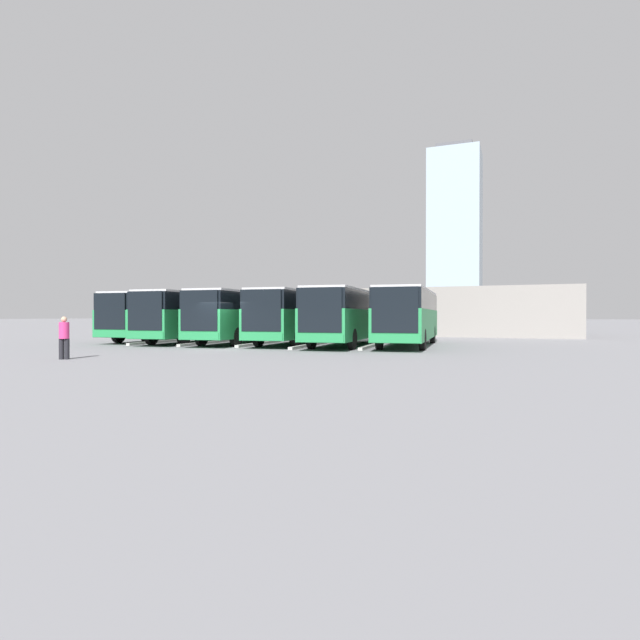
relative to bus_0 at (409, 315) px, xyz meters
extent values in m
plane|color=gray|center=(8.75, 6.11, -1.82)|extent=(600.00, 600.00, 0.00)
cube|color=#238447|center=(0.00, -0.02, -0.54)|extent=(3.44, 11.59, 1.67)
cube|color=black|center=(0.00, -0.02, 0.81)|extent=(3.39, 11.41, 1.03)
cube|color=black|center=(-0.46, 5.69, 0.23)|extent=(2.22, 0.22, 2.20)
cube|color=#238447|center=(-0.46, 5.69, -1.15)|extent=(2.40, 0.25, 0.40)
cube|color=silver|center=(0.00, -0.02, 1.39)|extent=(3.30, 11.12, 0.12)
cylinder|color=black|center=(-1.39, 3.42, -1.27)|extent=(0.39, 1.13, 1.11)
cylinder|color=black|center=(0.82, 3.60, -1.27)|extent=(0.39, 1.13, 1.11)
cylinder|color=black|center=(-0.82, -3.64, -1.27)|extent=(0.39, 1.13, 1.11)
cylinder|color=black|center=(1.40, -3.46, -1.27)|extent=(0.39, 1.13, 1.11)
cube|color=#B2B2AD|center=(1.75, 1.70, -1.75)|extent=(0.76, 6.39, 0.15)
cube|color=#238447|center=(3.50, 0.84, -0.54)|extent=(3.44, 11.59, 1.67)
cube|color=black|center=(3.50, 0.84, 0.81)|extent=(3.39, 11.41, 1.03)
cube|color=black|center=(3.04, 6.54, 0.23)|extent=(2.22, 0.22, 2.20)
cube|color=#238447|center=(3.04, 6.55, -1.15)|extent=(2.40, 0.25, 0.40)
cube|color=silver|center=(3.50, 0.84, 1.39)|extent=(3.30, 11.12, 0.12)
cylinder|color=black|center=(2.10, 4.27, -1.27)|extent=(0.39, 1.13, 1.11)
cylinder|color=black|center=(4.32, 4.45, -1.27)|extent=(0.39, 1.13, 1.11)
cylinder|color=black|center=(2.68, -2.78, -1.27)|extent=(0.39, 1.13, 1.11)
cylinder|color=black|center=(4.90, -2.60, -1.27)|extent=(0.39, 1.13, 1.11)
cube|color=#B2B2AD|center=(5.25, 2.55, -1.75)|extent=(0.76, 6.39, 0.15)
cube|color=#238447|center=(7.00, 0.29, -0.54)|extent=(3.44, 11.59, 1.67)
cube|color=black|center=(7.00, 0.29, 0.81)|extent=(3.39, 11.41, 1.03)
cube|color=black|center=(6.54, 5.99, 0.23)|extent=(2.22, 0.22, 2.20)
cube|color=#238447|center=(6.54, 6.00, -1.15)|extent=(2.40, 0.25, 0.40)
cube|color=silver|center=(7.00, 0.29, 1.39)|extent=(3.30, 11.12, 0.12)
cylinder|color=black|center=(5.60, 3.72, -1.27)|extent=(0.39, 1.13, 1.11)
cylinder|color=black|center=(7.82, 3.90, -1.27)|extent=(0.39, 1.13, 1.11)
cylinder|color=black|center=(6.18, -3.33, -1.27)|extent=(0.39, 1.13, 1.11)
cylinder|color=black|center=(8.40, -3.15, -1.27)|extent=(0.39, 1.13, 1.11)
cube|color=#B2B2AD|center=(8.75, 2.00, -1.75)|extent=(0.76, 6.39, 0.15)
cube|color=#238447|center=(10.50, 0.79, -0.54)|extent=(3.44, 11.59, 1.67)
cube|color=black|center=(10.50, 0.79, 0.81)|extent=(3.39, 11.41, 1.03)
cube|color=black|center=(10.04, 6.49, 0.23)|extent=(2.22, 0.22, 2.20)
cube|color=#238447|center=(10.04, 6.50, -1.15)|extent=(2.40, 0.25, 0.40)
cube|color=silver|center=(10.50, 0.79, 1.39)|extent=(3.30, 11.12, 0.12)
cylinder|color=black|center=(9.10, 4.22, -1.27)|extent=(0.39, 1.13, 1.11)
cylinder|color=black|center=(11.32, 4.40, -1.27)|extent=(0.39, 1.13, 1.11)
cylinder|color=black|center=(9.68, -2.83, -1.27)|extent=(0.39, 1.13, 1.11)
cylinder|color=black|center=(11.90, -2.65, -1.27)|extent=(0.39, 1.13, 1.11)
cube|color=#B2B2AD|center=(12.25, 2.50, -1.75)|extent=(0.76, 6.39, 0.15)
cube|color=#238447|center=(14.00, 0.93, -0.54)|extent=(3.44, 11.59, 1.67)
cube|color=black|center=(14.00, 0.93, 0.81)|extent=(3.39, 11.41, 1.03)
cube|color=black|center=(13.54, 6.64, 0.23)|extent=(2.22, 0.22, 2.20)
cube|color=#238447|center=(13.53, 6.64, -1.15)|extent=(2.40, 0.25, 0.40)
cube|color=silver|center=(14.00, 0.93, 1.39)|extent=(3.30, 11.12, 0.12)
cylinder|color=black|center=(12.60, 4.37, -1.27)|extent=(0.39, 1.13, 1.11)
cylinder|color=black|center=(14.82, 4.55, -1.27)|extent=(0.39, 1.13, 1.11)
cylinder|color=black|center=(13.17, -2.69, -1.27)|extent=(0.39, 1.13, 1.11)
cylinder|color=black|center=(15.39, -2.51, -1.27)|extent=(0.39, 1.13, 1.11)
cube|color=#B2B2AD|center=(15.75, 2.64, -1.75)|extent=(0.76, 6.39, 0.15)
cube|color=#238447|center=(17.50, -0.04, -0.54)|extent=(3.44, 11.59, 1.67)
cube|color=black|center=(17.50, -0.04, 0.81)|extent=(3.39, 11.41, 1.03)
cube|color=black|center=(17.03, 5.67, 0.23)|extent=(2.22, 0.22, 2.20)
cube|color=#238447|center=(17.03, 5.67, -1.15)|extent=(2.40, 0.25, 0.40)
cube|color=silver|center=(17.50, -0.04, 1.39)|extent=(3.30, 11.12, 0.12)
cylinder|color=black|center=(16.10, 3.40, -1.27)|extent=(0.39, 1.13, 1.11)
cylinder|color=black|center=(18.32, 3.58, -1.27)|extent=(0.39, 1.13, 1.11)
cylinder|color=black|center=(16.67, -3.66, -1.27)|extent=(0.39, 1.13, 1.11)
cylinder|color=black|center=(18.89, -3.48, -1.27)|extent=(0.39, 1.13, 1.11)
cylinder|color=black|center=(11.06, 14.04, -1.40)|extent=(0.26, 0.26, 0.84)
cylinder|color=black|center=(11.25, 14.14, -1.40)|extent=(0.26, 0.26, 0.84)
cylinder|color=#D13375|center=(11.16, 14.09, -0.65)|extent=(0.52, 0.52, 0.66)
sphere|color=tan|center=(11.16, 14.09, -0.21)|extent=(0.23, 0.23, 0.23)
cube|color=gray|center=(8.75, -19.30, 0.28)|extent=(39.07, 12.07, 4.21)
cube|color=silver|center=(8.75, -26.83, 2.14)|extent=(39.07, 3.00, 0.24)
cylinder|color=slate|center=(-4.93, -27.93, 0.16)|extent=(0.20, 0.20, 3.96)
cylinder|color=slate|center=(22.43, -27.93, 0.16)|extent=(0.20, 0.20, 3.96)
cube|color=#93A8B7|center=(18.72, -194.32, 34.63)|extent=(21.57, 21.57, 72.90)
cube|color=#4C4C51|center=(18.72, -194.32, 72.27)|extent=(15.10, 15.10, 2.40)
camera|label=1|loc=(-5.81, 29.03, -0.08)|focal=28.00mm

